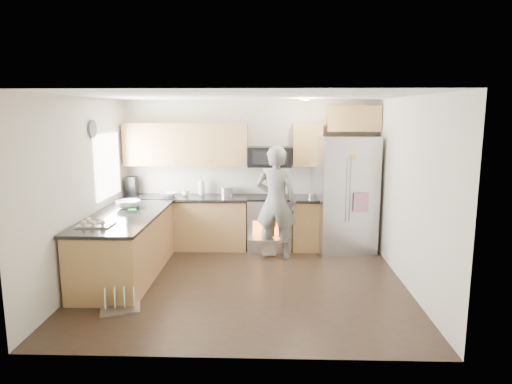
{
  "coord_description": "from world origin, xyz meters",
  "views": [
    {
      "loc": [
        0.37,
        -6.13,
        2.4
      ],
      "look_at": [
        0.15,
        0.5,
        1.22
      ],
      "focal_mm": 32.0,
      "sensor_mm": 36.0,
      "label": 1
    }
  ],
  "objects_px": {
    "refrigerator": "(345,194)",
    "person": "(276,202)",
    "stove_range": "(269,211)",
    "dish_rack": "(120,303)"
  },
  "relations": [
    {
      "from": "stove_range",
      "to": "refrigerator",
      "type": "height_order",
      "value": "refrigerator"
    },
    {
      "from": "stove_range",
      "to": "dish_rack",
      "type": "relative_size",
      "value": 3.24
    },
    {
      "from": "refrigerator",
      "to": "person",
      "type": "xyz_separation_m",
      "value": [
        -1.19,
        -0.45,
        -0.06
      ]
    },
    {
      "from": "refrigerator",
      "to": "person",
      "type": "relative_size",
      "value": 1.07
    },
    {
      "from": "refrigerator",
      "to": "dish_rack",
      "type": "bearing_deg",
      "value": -150.43
    },
    {
      "from": "stove_range",
      "to": "refrigerator",
      "type": "distance_m",
      "value": 1.33
    },
    {
      "from": "person",
      "to": "dish_rack",
      "type": "distance_m",
      "value": 2.99
    },
    {
      "from": "refrigerator",
      "to": "dish_rack",
      "type": "height_order",
      "value": "refrigerator"
    },
    {
      "from": "person",
      "to": "dish_rack",
      "type": "relative_size",
      "value": 3.37
    },
    {
      "from": "stove_range",
      "to": "person",
      "type": "distance_m",
      "value": 0.57
    }
  ]
}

